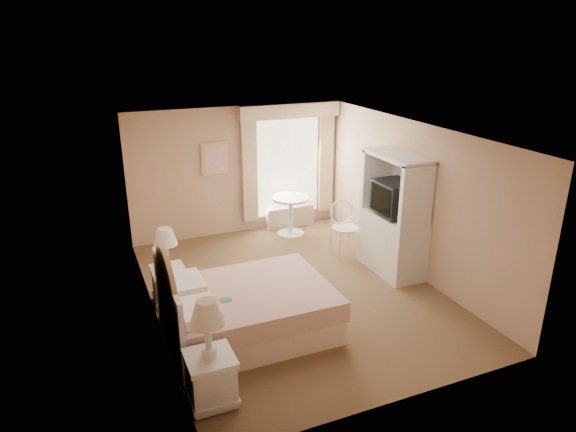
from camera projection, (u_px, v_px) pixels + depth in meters
name	position (u px, v px, depth m)	size (l,w,h in m)	color
room	(294.00, 216.00, 7.58)	(4.21, 5.51, 2.51)	brown
window	(289.00, 162.00, 10.23)	(2.05, 0.22, 2.51)	white
framed_art	(215.00, 159.00, 9.66)	(0.52, 0.04, 0.62)	#D5AE83
bed	(241.00, 310.00, 6.78)	(2.15, 1.68, 1.48)	#E0A892
nightstand_near	(210.00, 366.00, 5.47)	(0.51, 0.51, 1.24)	white
nightstand_far	(168.00, 275.00, 7.55)	(0.48, 0.48, 1.16)	white
round_table	(291.00, 210.00, 10.05)	(0.73, 0.73, 0.77)	silver
cafe_chair	(344.00, 223.00, 9.19)	(0.50, 0.50, 0.99)	silver
armoire	(394.00, 224.00, 8.43)	(0.60, 1.21, 2.01)	white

